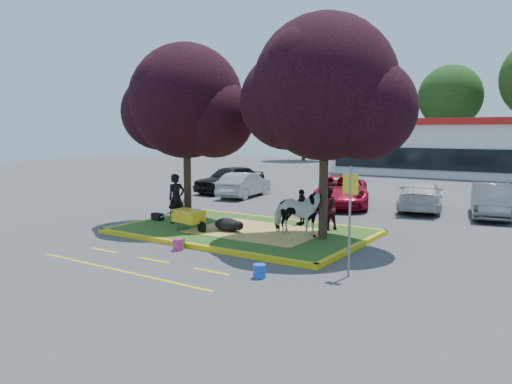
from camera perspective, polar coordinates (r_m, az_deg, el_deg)
The scene contains 32 objects.
ground at distance 17.02m, azimuth -1.53°, elevation -4.78°, with size 90.00×90.00×0.00m, color #424244.
median_island at distance 17.00m, azimuth -1.53°, elevation -4.53°, with size 8.00×5.00×0.15m, color #245119.
curb_near at distance 15.02m, azimuth -7.22°, elevation -6.15°, with size 8.30×0.16×0.15m, color yellow.
curb_far at distance 19.13m, azimuth 2.92°, elevation -3.24°, with size 8.30×0.16×0.15m, color yellow.
curb_left at distance 19.59m, azimuth -11.36°, elevation -3.12°, with size 0.16×5.30×0.15m, color yellow.
curb_right at distance 15.09m, azimuth 11.34°, elevation -6.16°, with size 0.16×5.30×0.15m, color yellow.
straw_bedding at distance 16.66m, azimuth 0.17°, elevation -4.49°, with size 4.20×3.00×0.01m, color #E5C65E.
tree_purple_left at distance 18.70m, azimuth -7.98°, elevation 9.65°, with size 5.06×4.20×6.51m.
tree_purple_right at distance 15.37m, azimuth 7.94°, elevation 10.99°, with size 5.30×4.40×6.82m.
fire_lane_stripe_a at distance 15.33m, azimuth -16.94°, elevation -6.40°, with size 1.10×0.12×0.01m, color yellow.
fire_lane_stripe_b at distance 13.89m, azimuth -11.62°, elevation -7.63°, with size 1.10×0.12×0.01m, color yellow.
fire_lane_stripe_c at distance 12.59m, azimuth -5.10°, elevation -9.05°, with size 1.10×0.12×0.01m, color yellow.
fire_lane_long at distance 13.10m, azimuth -15.38°, elevation -8.64°, with size 6.00×0.10×0.01m, color yellow.
retail_building at distance 42.32m, azimuth 23.29°, elevation 4.80°, with size 20.40×8.40×4.40m.
treeline at distance 52.09m, azimuth 24.69°, elevation 11.09°, with size 46.58×7.80×14.63m.
cow at distance 15.70m, azimuth 4.62°, elevation -2.43°, with size 0.82×1.80×1.52m, color white.
calf at distance 16.65m, azimuth -3.24°, elevation -3.76°, with size 1.01×0.58×0.44m, color black.
handler at distance 18.23m, azimuth -9.08°, elevation -0.74°, with size 0.65×0.43×1.79m, color black.
visitor_a at distance 16.95m, azimuth 8.16°, elevation -1.84°, with size 0.72×0.56×1.48m, color #421218.
visitor_b at distance 17.81m, azimuth 5.25°, elevation -1.71°, with size 0.75×0.31×1.27m, color black.
wheelbarrow at distance 16.81m, azimuth -7.69°, elevation -2.78°, with size 1.88×0.77×0.71m.
gear_bag_dark at distance 19.09m, azimuth -11.19°, elevation -2.78°, with size 0.49×0.27×0.25m, color black.
gear_bag_green at distance 18.46m, azimuth -8.48°, elevation -3.07°, with size 0.45×0.28×0.24m, color black.
sign_post at distance 11.99m, azimuth 10.69°, elevation -1.87°, with size 0.37×0.06×2.66m.
bucket_green at distance 15.04m, azimuth -8.68°, elevation -5.81°, with size 0.31×0.31×0.33m, color #22A018.
bucket_pink at distance 14.84m, azimuth -8.90°, elevation -5.96°, with size 0.31×0.31×0.34m, color #CD2D7C.
bucket_blue at distance 11.99m, azimuth 0.40°, elevation -9.03°, with size 0.31×0.31×0.33m, color blue.
car_black at distance 28.12m, azimuth -3.00°, elevation 1.48°, with size 1.81×4.49×1.53m, color black.
car_silver at distance 26.24m, azimuth -1.35°, elevation 0.84°, with size 1.38×3.96×1.30m, color #929599.
car_red at distance 23.39m, azimuth 9.76°, elevation 0.12°, with size 2.36×5.11×1.42m, color #A70D26.
car_white at distance 23.02m, azimuth 18.32°, elevation -0.40°, with size 1.82×4.47×1.30m, color silver.
car_grey at distance 22.23m, azimuth 25.29°, elevation -0.90°, with size 1.43×4.10×1.35m, color #505357.
Camera 1 is at (9.58, -13.63, 3.49)m, focal length 35.00 mm.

